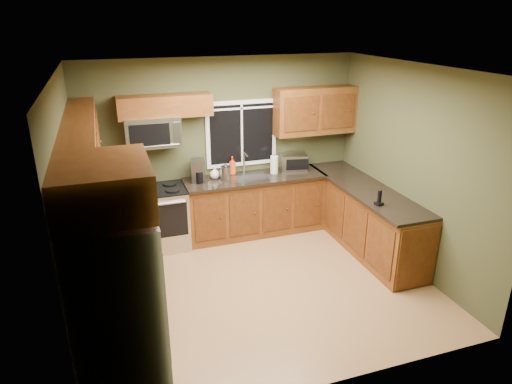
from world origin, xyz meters
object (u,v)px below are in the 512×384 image
microwave (153,131)px  soap_bottle_c (215,173)px  kettle (226,172)px  soap_bottle_a (232,166)px  coffee_maker (198,171)px  cordless_phone (379,201)px  toaster_oven (293,162)px  refrigerator (119,310)px  paper_towel_roll (274,165)px  range (161,218)px

microwave → soap_bottle_c: bearing=-0.4°
kettle → soap_bottle_a: size_ratio=0.95×
coffee_maker → cordless_phone: (2.03, -1.64, -0.09)m
toaster_oven → cordless_phone: (0.48, -1.71, -0.07)m
refrigerator → paper_towel_roll: 3.78m
microwave → cordless_phone: size_ratio=3.78×
range → soap_bottle_a: size_ratio=3.34×
range → soap_bottle_a: (1.17, 0.23, 0.61)m
toaster_oven → soap_bottle_c: size_ratio=2.54×
toaster_oven → kettle: (-1.15, -0.15, -0.01)m
soap_bottle_c → microwave: bearing=179.6°
microwave → paper_towel_roll: (1.80, -0.06, -0.65)m
cordless_phone → kettle: bearing=136.4°
microwave → coffee_maker: size_ratio=2.30×
paper_towel_roll → range: bearing=-177.6°
paper_towel_roll → cordless_phone: 1.84m
microwave → cordless_phone: (2.64, -1.70, -0.73)m
kettle → paper_towel_roll: paper_towel_roll is taller
microwave → soap_bottle_c: 1.11m
toaster_oven → soap_bottle_c: (-1.29, -0.02, -0.04)m
toaster_oven → coffee_maker: 1.55m
range → paper_towel_roll: bearing=2.4°
microwave → coffee_maker: (0.60, -0.05, -0.64)m
microwave → soap_bottle_c: microwave is taller
microwave → soap_bottle_c: (0.86, -0.01, -0.70)m
refrigerator → kettle: refrigerator is taller
coffee_maker → soap_bottle_a: (0.57, 0.15, -0.01)m
coffee_maker → kettle: 0.41m
coffee_maker → paper_towel_roll: bearing=-0.3°
refrigerator → microwave: (0.69, 2.91, 0.83)m
range → soap_bottle_c: size_ratio=5.14×
coffee_maker → soap_bottle_c: (0.26, 0.05, -0.06)m
microwave → kettle: 1.21m
microwave → toaster_oven: bearing=0.3°
refrigerator → cordless_phone: bearing=20.0°
kettle → soap_bottle_a: 0.29m
refrigerator → kettle: 3.25m
toaster_oven → kettle: 1.16m
microwave → soap_bottle_a: size_ratio=2.70×
coffee_maker → soap_bottle_c: 0.27m
toaster_oven → soap_bottle_a: 0.99m
refrigerator → soap_bottle_c: refrigerator is taller
microwave → paper_towel_roll: size_ratio=2.51×
range → kettle: size_ratio=3.53×
range → refrigerator: bearing=-104.0°
refrigerator → toaster_oven: refrigerator is taller
range → kettle: 1.16m
coffee_maker → soap_bottle_c: size_ratio=1.81×
range → microwave: microwave is taller
range → soap_bottle_c: 1.04m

